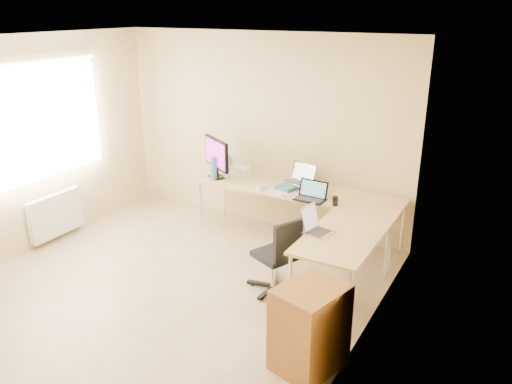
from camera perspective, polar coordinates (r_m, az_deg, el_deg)
The scene contains 25 objects.
floor at distance 5.64m, azimuth -10.58°, elevation -11.07°, with size 4.50×4.50×0.00m, color tan.
ceiling at distance 4.85m, azimuth -12.61°, elevation 16.25°, with size 4.50×4.50×0.00m, color white.
wall_back at distance 6.89m, azimuth 0.68°, elevation 6.78°, with size 4.50×4.50×0.00m, color #D3B778.
wall_left at distance 6.62m, azimuth -25.57°, elevation 4.24°, with size 4.50×4.50×0.00m, color #D3B778.
wall_right at distance 4.12m, azimuth 11.45°, elevation -2.99°, with size 4.50×4.50×0.00m, color #D3B778.
desk_main at distance 6.53m, azimuth 4.56°, elevation -2.69°, with size 2.65×0.70×0.73m, color tan.
desk_return at distance 5.36m, azimuth 9.57°, elevation -8.26°, with size 0.70×1.30×0.73m, color tan.
monitor at distance 6.74m, azimuth -4.43°, elevation 3.80°, with size 0.63×0.20×0.54m, color black.
book_stack at distance 6.39m, azimuth 3.72°, elevation 0.56°, with size 0.22×0.29×0.05m, color #23615F.
laptop_center at distance 6.42m, azimuth 4.75°, elevation 2.02°, with size 0.38×0.29×0.24m, color #A8A8A8.
laptop_black at distance 6.01m, azimuth 6.13°, elevation 0.10°, with size 0.36×0.26×0.23m, color black.
keyboard at distance 6.28m, azimuth 1.72°, elevation 0.09°, with size 0.41×0.11×0.02m, color silver.
mouse at distance 6.13m, azimuth 3.58°, elevation -0.37°, with size 0.09×0.06×0.03m, color beige.
mug at distance 6.77m, azimuth -3.34°, elevation 1.98°, with size 0.11×0.11×0.11m, color silver.
cd_stack at distance 6.32m, azimuth 0.91°, elevation 0.30°, with size 0.13×0.13×0.03m, color silver.
water_bottle at distance 6.71m, azimuth -4.78°, elevation 2.67°, with size 0.09×0.09×0.31m, color teal.
papers at distance 6.89m, azimuth -3.98°, elevation 1.83°, with size 0.22×0.31×0.01m, color silver.
white_box at distance 6.95m, azimuth -1.78°, elevation 2.41°, with size 0.25×0.18×0.09m, color white.
desk_fan at distance 7.03m, azimuth -3.00°, elevation 3.31°, with size 0.20×0.20×0.26m, color white.
black_cup at distance 5.90m, azimuth 8.86°, elevation -1.02°, with size 0.06×0.06×0.11m, color black.
laptop_return at distance 5.15m, azimuth 7.02°, elevation -3.48°, with size 0.26×0.33×0.22m, color #B8B5C6.
office_chair at distance 5.39m, azimuth 2.23°, elevation -6.22°, with size 0.52×0.52×0.86m, color black.
cabinet at distance 4.40m, azimuth 6.04°, elevation -15.07°, with size 0.46×0.57×0.78m, color #995E32.
radiator at distance 7.08m, azimuth -21.52°, elevation -2.38°, with size 0.09×0.80×0.55m, color white.
window at distance 6.76m, azimuth -22.92°, elevation 7.11°, with size 0.10×1.80×1.40m, color white.
Camera 1 is at (3.20, -3.64, 2.89)m, focal length 35.69 mm.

